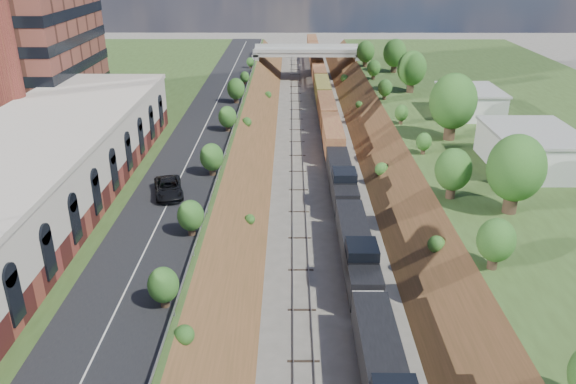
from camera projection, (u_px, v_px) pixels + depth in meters
name	position (u px, v px, depth m)	size (l,w,h in m)	color
platform_left	(63.00, 162.00, 72.41)	(44.00, 180.00, 5.00)	#364C1F
platform_right	(575.00, 163.00, 72.09)	(44.00, 180.00, 5.00)	#364C1F
embankment_left	(234.00, 180.00, 73.30)	(7.07, 180.00, 7.07)	brown
embankment_right	(402.00, 181.00, 73.19)	(7.07, 180.00, 7.07)	brown
rail_left_track	(298.00, 180.00, 73.22)	(1.58, 180.00, 0.18)	gray
rail_right_track	(338.00, 180.00, 73.19)	(1.58, 180.00, 0.18)	gray
road	(197.00, 143.00, 71.30)	(8.00, 180.00, 0.10)	black
guardrail	(229.00, 140.00, 70.90)	(0.10, 171.00, 0.70)	#99999E
commercial_building	(16.00, 185.00, 49.81)	(14.30, 62.30, 7.00)	maroon
overpass	(307.00, 58.00, 128.14)	(24.50, 8.30, 7.40)	gray
white_building_near	(531.00, 150.00, 63.00)	(9.00, 12.00, 4.00)	silver
white_building_far	(470.00, 103.00, 83.26)	(8.00, 10.00, 3.60)	silver
tree_right_large	(516.00, 169.00, 51.08)	(5.25, 5.25, 7.61)	#473323
tree_left_crest	(154.00, 323.00, 33.81)	(2.45, 2.45, 3.55)	#473323
freight_train	(325.00, 100.00, 102.62)	(2.73, 154.71, 4.55)	black
suv	(168.00, 188.00, 55.90)	(2.65, 5.74, 1.60)	black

